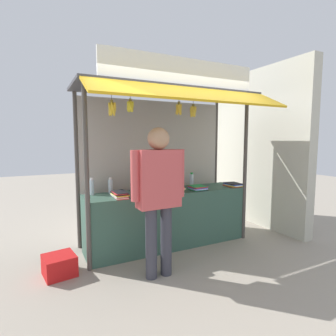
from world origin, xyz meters
The scene contains 19 objects.
ground_plane centered at (0.00, 0.00, 0.00)m, with size 20.00×20.00×0.00m, color #9E9384.
stall_counter centered at (0.00, 0.00, 0.43)m, with size 2.51×0.60×0.86m, color #385B4C.
stall_structure centered at (0.00, 0.15, 1.64)m, with size 2.71×1.53×2.71m.
water_bottle_back_left centered at (-0.84, 0.20, 0.97)m, with size 0.06×0.06×0.23m.
water_bottle_back_right centered at (0.52, 0.17, 0.97)m, with size 0.07×0.07×0.23m.
water_bottle_right centered at (-0.31, 0.10, 0.97)m, with size 0.07×0.07×0.24m.
water_bottle_mid_left centered at (-1.10, 0.21, 0.97)m, with size 0.07×0.07×0.24m.
water_bottle_front_left centered at (0.07, 0.04, 0.98)m, with size 0.07×0.07×0.27m.
magazine_stack_rear_center centered at (0.43, -0.17, 0.89)m, with size 0.25×0.27×0.07m.
magazine_stack_mid_right centered at (0.02, -0.18, 0.90)m, with size 0.21×0.31×0.09m.
magazine_stack_front_right centered at (-0.81, -0.15, 0.90)m, with size 0.20×0.33×0.08m.
magazine_stack_far_right centered at (1.16, -0.14, 0.89)m, with size 0.25×0.32×0.05m.
banana_bunch_rightmost centered at (-0.95, -0.40, 2.01)m, with size 0.10×0.10×0.31m.
banana_bunch_leftmost centered at (-0.72, -0.40, 2.05)m, with size 0.10×0.10×0.26m.
banana_bunch_inner_left centered at (-0.04, -0.40, 2.05)m, with size 0.10×0.10×0.26m.
banana_bunch_inner_right centered at (0.19, -0.40, 2.03)m, with size 0.11×0.10×0.28m.
vendor_person centered at (-0.53, -0.82, 1.07)m, with size 0.67×0.26×1.78m.
plastic_crate centered at (-1.60, -0.26, 0.12)m, with size 0.35×0.35×0.25m, color red.
neighbour_wall centered at (2.09, 0.30, 1.48)m, with size 0.20×2.40×2.96m, color beige.
Camera 1 is at (-1.82, -3.64, 1.64)m, focal length 28.81 mm.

